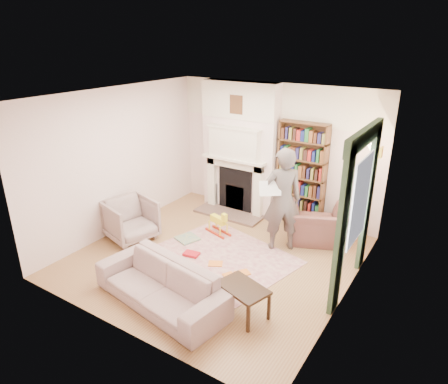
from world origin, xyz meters
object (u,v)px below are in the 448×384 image
Objects in this scene: paraffin_heater at (213,194)px; man_reading at (282,200)px; armchair_reading at (316,224)px; coffee_table at (243,300)px; rocking_horse at (218,222)px; armchair_left at (131,220)px; sofa at (161,285)px; bookcase at (302,168)px.

man_reading is at bearing -24.87° from paraffin_heater.
armchair_reading is 1.51× the size of coffee_table.
armchair_reading is 2.61m from coffee_table.
paraffin_heater reaches higher than coffee_table.
man_reading is at bearing 117.90° from coffee_table.
armchair_reading is 1.90× the size of rocking_horse.
paraffin_heater is (0.41, 2.20, -0.12)m from armchair_left.
sofa is at bearing -108.39° from armchair_left.
coffee_table is at bearing -89.47° from armchair_left.
man_reading is 3.46× the size of paraffin_heater.
bookcase reaches higher than armchair_left.
bookcase is at bearing 116.65° from coffee_table.
armchair_reading reaches higher than sofa.
rocking_horse is at bearing 111.77° from sofa.
bookcase is at bearing 6.30° from paraffin_heater.
bookcase is at bearing 67.73° from rocking_horse.
bookcase reaches higher than armchair_reading.
man_reading reaches higher than coffee_table.
rocking_horse is at bearing 0.61° from armchair_reading.
man_reading is 3.42× the size of rocking_horse.
armchair_left reaches higher than paraffin_heater.
man_reading reaches higher than armchair_reading.
rocking_horse reaches higher than coffee_table.
armchair_reading is 2.63m from paraffin_heater.
coffee_table is (0.52, -3.22, -0.95)m from bookcase.
rocking_horse is at bearing -52.43° from paraffin_heater.
bookcase reaches higher than coffee_table.
armchair_reading is (0.60, -0.61, -0.83)m from bookcase.
man_reading is (0.15, -1.21, -0.22)m from bookcase.
man_reading is at bearing -82.88° from bookcase.
armchair_left is (-3.01, -1.81, 0.05)m from armchair_reading.
bookcase is 3.36× the size of paraffin_heater.
armchair_left is at bearing -124.07° from rocking_horse.
armchair_reading is 1.87m from rocking_horse.
sofa is at bearing 45.18° from armchair_reading.
paraffin_heater is (-1.39, 3.42, -0.03)m from sofa.
armchair_reading is at bearing -8.63° from paraffin_heater.
sofa is 1.21m from coffee_table.
man_reading reaches higher than armchair_left.
paraffin_heater is (-2.14, 0.99, -0.68)m from man_reading.
sofa is 3.69m from paraffin_heater.
rocking_horse is at bearing 148.88° from coffee_table.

